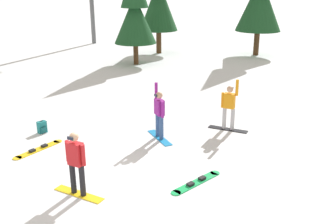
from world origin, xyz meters
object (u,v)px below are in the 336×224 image
(loose_snowboard_far_spare, at_px, (38,149))
(pine_tree_short, at_px, (135,10))
(snowboarder_background, at_px, (229,106))
(loose_snowboard_near_left, at_px, (196,182))
(snowboarder_midground, at_px, (159,113))
(snowboarder_foreground, at_px, (76,162))
(backpack_teal, at_px, (42,127))

(loose_snowboard_far_spare, distance_m, pine_tree_short, 14.11)
(snowboarder_background, distance_m, pine_tree_short, 12.72)
(loose_snowboard_near_left, xyz_separation_m, pine_tree_short, (-5.03, 15.17, 3.48))
(snowboarder_midground, xyz_separation_m, loose_snowboard_near_left, (1.54, -3.06, -0.92))
(snowboarder_foreground, xyz_separation_m, backpack_teal, (-2.87, 4.02, -0.74))
(loose_snowboard_near_left, relative_size, backpack_teal, 3.50)
(loose_snowboard_far_spare, height_order, backpack_teal, backpack_teal)
(snowboarder_foreground, height_order, pine_tree_short, pine_tree_short)
(loose_snowboard_far_spare, bearing_deg, snowboarder_midground, 21.82)
(snowboarder_background, distance_m, loose_snowboard_near_left, 4.41)
(snowboarder_midground, xyz_separation_m, pine_tree_short, (-3.49, 12.11, 2.56))
(loose_snowboard_near_left, bearing_deg, snowboarder_background, 77.79)
(snowboarder_midground, height_order, snowboarder_background, snowboarder_midground)
(snowboarder_foreground, relative_size, pine_tree_short, 0.28)
(loose_snowboard_far_spare, relative_size, loose_snowboard_near_left, 1.11)
(snowboarder_foreground, xyz_separation_m, snowboarder_midground, (1.54, 4.10, -0.01))
(snowboarder_background, xyz_separation_m, backpack_teal, (-6.86, -1.25, -0.72))
(snowboarder_midground, relative_size, snowboarder_background, 1.01)
(pine_tree_short, bearing_deg, loose_snowboard_near_left, -71.65)
(snowboarder_foreground, xyz_separation_m, loose_snowboard_near_left, (3.07, 1.04, -0.93))
(snowboarder_foreground, relative_size, backpack_teal, 3.79)
(snowboarder_midground, relative_size, backpack_teal, 4.24)
(snowboarder_midground, bearing_deg, pine_tree_short, 106.09)
(snowboarder_foreground, relative_size, snowboarder_midground, 0.89)
(snowboarder_foreground, distance_m, pine_tree_short, 16.53)
(snowboarder_background, height_order, pine_tree_short, pine_tree_short)
(backpack_teal, bearing_deg, pine_tree_short, 85.71)
(snowboarder_midground, distance_m, loose_snowboard_far_spare, 4.28)
(snowboarder_foreground, distance_m, loose_snowboard_far_spare, 3.59)
(backpack_teal, xyz_separation_m, pine_tree_short, (0.91, 12.20, 3.29))
(snowboarder_background, relative_size, loose_snowboard_far_spare, 1.08)
(snowboarder_midground, distance_m, loose_snowboard_near_left, 3.55)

